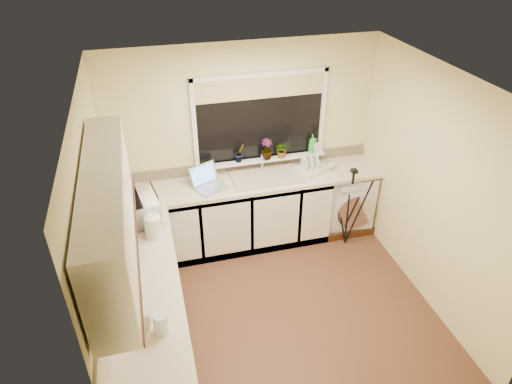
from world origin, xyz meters
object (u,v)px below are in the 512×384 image
at_px(washing_machine, 346,198).
at_px(kettle, 153,227).
at_px(tripod, 349,208).
at_px(cup_left, 146,325).
at_px(soap_bottle_green, 312,144).
at_px(dish_rack, 311,169).
at_px(steel_jar, 137,273).
at_px(microwave, 141,207).
at_px(laptop, 208,182).
at_px(plant_d, 282,150).
at_px(plant_b, 239,153).
at_px(cup_back, 331,165).
at_px(soap_bottle_clear, 314,145).
at_px(glass_jug, 161,323).
at_px(plant_c, 267,149).

bearing_deg(washing_machine, kettle, -155.71).
xyz_separation_m(tripod, cup_left, (-2.47, -1.60, 0.41)).
relative_size(kettle, soap_bottle_green, 0.92).
relative_size(dish_rack, steel_jar, 3.83).
bearing_deg(microwave, cup_left, 168.83).
relative_size(laptop, plant_d, 2.29).
distance_m(plant_b, cup_back, 1.15).
bearing_deg(microwave, dish_rack, -86.17).
relative_size(kettle, microwave, 0.45).
bearing_deg(cup_back, kettle, -159.65).
xyz_separation_m(steel_jar, microwave, (0.09, 0.89, 0.09)).
bearing_deg(microwave, tripod, -96.82).
relative_size(plant_b, cup_left, 2.27).
xyz_separation_m(tripod, steel_jar, (-2.51, -0.99, 0.41)).
height_order(dish_rack, plant_d, plant_d).
bearing_deg(soap_bottle_clear, plant_b, -179.42).
bearing_deg(glass_jug, tripod, 35.03).
height_order(tripod, microwave, microwave).
bearing_deg(kettle, microwave, 105.16).
distance_m(glass_jug, plant_d, 2.75).
bearing_deg(kettle, tripod, 10.68).
relative_size(tripod, microwave, 2.18).
relative_size(washing_machine, cup_left, 8.36).
bearing_deg(cup_left, washing_machine, 37.03).
distance_m(steel_jar, soap_bottle_clear, 2.74).
height_order(dish_rack, soap_bottle_green, soap_bottle_green).
height_order(tripod, glass_jug, glass_jug).
bearing_deg(kettle, washing_machine, 18.25).
bearing_deg(plant_b, soap_bottle_clear, 0.58).
relative_size(soap_bottle_clear, cup_back, 1.55).
distance_m(tripod, plant_b, 1.49).
height_order(laptop, cup_back, laptop).
distance_m(washing_machine, tripod, 0.42).
bearing_deg(plant_d, glass_jug, -126.87).
bearing_deg(dish_rack, glass_jug, -158.65).
bearing_deg(plant_b, cup_left, -119.76).
relative_size(plant_c, soap_bottle_green, 1.07).
height_order(washing_machine, plant_b, plant_b).
distance_m(tripod, cup_back, 0.57).
height_order(dish_rack, cup_back, cup_back).
distance_m(soap_bottle_clear, cup_back, 0.32).
distance_m(washing_machine, cup_back, 0.60).
bearing_deg(dish_rack, laptop, 156.88).
bearing_deg(dish_rack, plant_c, 134.91).
bearing_deg(dish_rack, washing_machine, -23.73).
xyz_separation_m(tripod, plant_b, (-1.23, 0.57, 0.63)).
relative_size(laptop, tripod, 0.42).
distance_m(dish_rack, soap_bottle_clear, 0.32).
bearing_deg(laptop, steel_jar, -146.99).
relative_size(washing_machine, glass_jug, 4.66).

